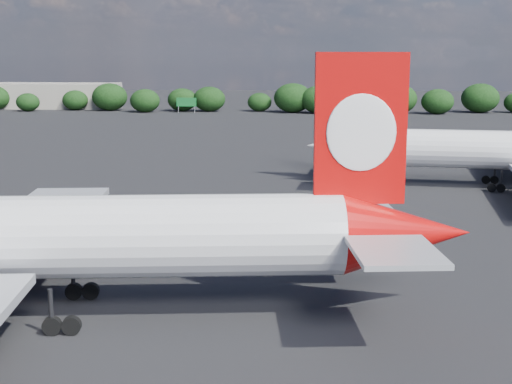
{
  "coord_description": "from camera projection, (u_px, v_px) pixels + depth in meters",
  "views": [
    {
      "loc": [
        19.9,
        -37.46,
        17.69
      ],
      "look_at": [
        16.0,
        12.0,
        8.0
      ],
      "focal_mm": 50.0,
      "sensor_mm": 36.0,
      "label": 1
    }
  ],
  "objects": [
    {
      "name": "terminal_building",
      "position": [
        53.0,
        96.0,
        233.68
      ],
      "size": [
        42.0,
        16.0,
        8.0
      ],
      "color": "gray",
      "rests_on": "ground"
    },
    {
      "name": "qantas_airliner",
      "position": [
        55.0,
        240.0,
        47.72
      ],
      "size": [
        54.47,
        51.9,
        17.77
      ],
      "color": "white",
      "rests_on": "ground"
    },
    {
      "name": "ground",
      "position": [
        170.0,
        181.0,
        100.28
      ],
      "size": [
        500.0,
        500.0,
        0.0
      ],
      "primitive_type": "plane",
      "color": "black",
      "rests_on": "ground"
    },
    {
      "name": "horizon_treeline",
      "position": [
        316.0,
        99.0,
        215.14
      ],
      "size": [
        200.7,
        16.17,
        8.96
      ],
      "color": "black",
      "rests_on": "ground"
    },
    {
      "name": "china_southern_airliner",
      "position": [
        502.0,
        151.0,
        94.01
      ],
      "size": [
        49.87,
        47.5,
        16.26
      ],
      "color": "white",
      "rests_on": "ground"
    },
    {
      "name": "billboard_yellow",
      "position": [
        287.0,
        99.0,
        217.98
      ],
      "size": [
        5.0,
        0.3,
        5.5
      ],
      "color": "gold",
      "rests_on": "ground"
    },
    {
      "name": "highway_sign",
      "position": [
        186.0,
        102.0,
        214.57
      ],
      "size": [
        6.0,
        0.3,
        4.5
      ],
      "color": "#125C24",
      "rests_on": "ground"
    }
  ]
}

